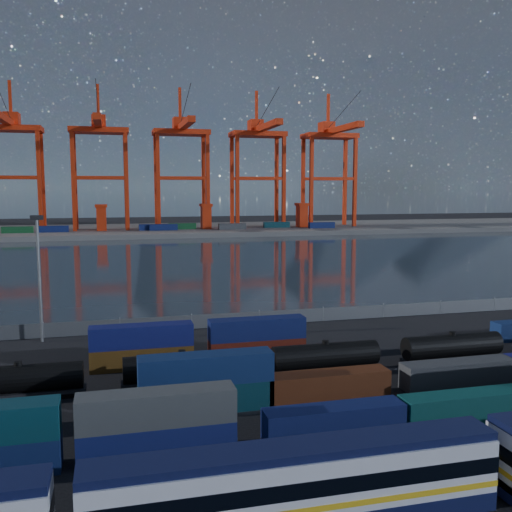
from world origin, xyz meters
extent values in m
plane|color=black|center=(0.00, 0.00, 0.00)|extent=(700.00, 700.00, 0.00)
plane|color=#28313A|center=(0.00, 105.00, 0.01)|extent=(700.00, 700.00, 0.00)
cube|color=#514F4C|center=(0.00, 210.00, 1.00)|extent=(700.00, 70.00, 2.00)
cone|color=#1E2630|center=(-200.00, 1600.00, 260.00)|extent=(1100.00, 1100.00, 520.00)
cone|color=#1E2630|center=(200.00, 1600.00, 230.00)|extent=(1040.00, 1040.00, 460.00)
cone|color=#1E2630|center=(600.00, 1600.00, 190.00)|extent=(960.00, 960.00, 380.00)
cone|color=#1E2630|center=(950.00, 1600.00, 150.00)|extent=(840.00, 840.00, 300.00)
cube|color=silver|center=(-10.56, -21.72, 2.88)|extent=(24.79, 2.97, 3.77)
cube|color=#0E1335|center=(-10.56, -21.72, 5.01)|extent=(24.79, 2.68, 0.50)
cube|color=gold|center=(-10.56, -21.72, 2.08)|extent=(24.82, 3.06, 0.36)
cube|color=black|center=(-10.56, -21.72, 3.27)|extent=(24.82, 3.06, 0.99)
cube|color=black|center=(-1.89, -21.72, 0.35)|extent=(2.97, 1.98, 0.69)
cube|color=navy|center=(-17.80, -10.27, 1.27)|extent=(11.73, 2.38, 2.54)
cube|color=#484C4E|center=(-17.80, -10.27, 3.81)|extent=(11.73, 2.38, 2.54)
cube|color=#0F194E|center=(-3.64, -10.27, 1.27)|extent=(11.73, 2.38, 2.54)
cube|color=#0D4746|center=(8.43, -10.27, 1.27)|extent=(11.73, 2.38, 2.54)
cube|color=#0B2F39|center=(-12.81, -2.31, 1.31)|extent=(12.12, 2.46, 2.63)
cube|color=navy|center=(-12.81, -2.31, 3.94)|extent=(12.12, 2.46, 2.63)
cube|color=#552511|center=(-1.12, -2.31, 1.31)|extent=(12.12, 2.46, 2.63)
cube|color=#3A3C3F|center=(13.06, -2.31, 1.31)|extent=(12.12, 2.46, 2.63)
cube|color=#543510|center=(-17.82, 11.62, 1.23)|extent=(11.38, 2.31, 2.47)
cube|color=navy|center=(-17.82, 11.62, 3.70)|extent=(11.38, 2.31, 2.47)
cube|color=#5C180D|center=(-4.52, 11.62, 1.23)|extent=(11.38, 2.31, 2.47)
cube|color=#101952|center=(-4.52, 11.62, 3.70)|extent=(11.38, 2.31, 2.47)
cylinder|color=black|center=(-29.67, 4.62, 2.08)|extent=(11.75, 2.62, 2.62)
cylinder|color=black|center=(-29.67, 4.62, 3.52)|extent=(0.72, 0.72, 0.45)
cube|color=black|center=(-29.67, 4.62, 0.63)|extent=(12.20, 1.81, 0.36)
cube|color=black|center=(-25.61, 4.62, 0.27)|extent=(2.26, 1.63, 0.54)
cylinder|color=black|center=(-14.17, 4.62, 2.08)|extent=(11.75, 2.62, 2.62)
cylinder|color=black|center=(-14.17, 4.62, 3.52)|extent=(0.72, 0.72, 0.45)
cube|color=black|center=(-14.17, 4.62, 0.63)|extent=(12.20, 1.81, 0.36)
cube|color=black|center=(-18.24, 4.62, 0.27)|extent=(2.26, 1.63, 0.54)
cube|color=black|center=(-10.11, 4.62, 0.27)|extent=(2.26, 1.63, 0.54)
cylinder|color=black|center=(1.33, 4.62, 2.08)|extent=(11.75, 2.62, 2.62)
cylinder|color=black|center=(1.33, 4.62, 3.52)|extent=(0.72, 0.72, 0.45)
cube|color=black|center=(1.33, 4.62, 0.63)|extent=(12.20, 1.81, 0.36)
cube|color=black|center=(-2.74, 4.62, 0.27)|extent=(2.26, 1.63, 0.54)
cube|color=black|center=(5.39, 4.62, 0.27)|extent=(2.26, 1.63, 0.54)
cylinder|color=black|center=(16.83, 4.62, 2.08)|extent=(11.75, 2.62, 2.62)
cylinder|color=black|center=(16.83, 4.62, 3.52)|extent=(0.72, 0.72, 0.45)
cube|color=black|center=(16.83, 4.62, 0.63)|extent=(12.20, 1.81, 0.36)
cube|color=black|center=(12.76, 4.62, 0.27)|extent=(2.26, 1.63, 0.54)
cube|color=black|center=(20.89, 4.62, 0.27)|extent=(2.26, 1.63, 0.54)
cube|color=#595B5E|center=(0.00, 28.00, 1.00)|extent=(160.00, 0.06, 2.00)
cylinder|color=slate|center=(-30.00, 28.00, 1.10)|extent=(0.12, 0.12, 2.20)
cylinder|color=slate|center=(-20.00, 28.00, 1.10)|extent=(0.12, 0.12, 2.20)
cylinder|color=slate|center=(-10.00, 28.00, 1.10)|extent=(0.12, 0.12, 2.20)
cylinder|color=slate|center=(0.00, 28.00, 1.10)|extent=(0.12, 0.12, 2.20)
cylinder|color=slate|center=(10.00, 28.00, 1.10)|extent=(0.12, 0.12, 2.20)
cylinder|color=slate|center=(20.00, 28.00, 1.10)|extent=(0.12, 0.12, 2.20)
cylinder|color=slate|center=(30.00, 28.00, 1.10)|extent=(0.12, 0.12, 2.20)
cylinder|color=slate|center=(40.00, 28.00, 1.10)|extent=(0.12, 0.12, 2.20)
cylinder|color=slate|center=(-30.00, 26.00, 8.00)|extent=(0.36, 0.36, 16.00)
cube|color=black|center=(-30.00, 26.00, 16.30)|extent=(1.60, 0.40, 0.60)
cube|color=red|center=(-49.16, 199.09, 22.18)|extent=(1.58, 1.58, 44.36)
cube|color=red|center=(-49.16, 210.91, 22.18)|extent=(1.58, 1.58, 44.36)
cube|color=red|center=(-60.00, 199.09, 24.40)|extent=(21.69, 1.38, 1.38)
cube|color=red|center=(-60.00, 210.91, 24.40)|extent=(21.69, 1.38, 1.38)
cube|color=red|center=(-60.00, 205.00, 44.36)|extent=(24.64, 13.80, 2.17)
cube|color=red|center=(-60.00, 193.17, 46.33)|extent=(2.96, 47.31, 2.46)
cube|color=red|center=(-60.00, 208.94, 48.79)|extent=(5.91, 7.89, 4.93)
cube|color=red|center=(-60.00, 206.97, 56.19)|extent=(1.18, 1.18, 15.77)
cylinder|color=black|center=(-60.00, 190.81, 53.23)|extent=(0.24, 40.57, 13.38)
cube|color=red|center=(-35.84, 199.09, 22.18)|extent=(1.58, 1.58, 44.36)
cube|color=red|center=(-35.84, 210.91, 22.18)|extent=(1.58, 1.58, 44.36)
cube|color=red|center=(-14.16, 199.09, 22.18)|extent=(1.58, 1.58, 44.36)
cube|color=red|center=(-14.16, 210.91, 22.18)|extent=(1.58, 1.58, 44.36)
cube|color=red|center=(-25.00, 199.09, 24.40)|extent=(21.69, 1.38, 1.38)
cube|color=red|center=(-25.00, 210.91, 24.40)|extent=(21.69, 1.38, 1.38)
cube|color=red|center=(-25.00, 205.00, 44.36)|extent=(24.64, 13.80, 2.17)
cube|color=red|center=(-25.00, 193.17, 46.33)|extent=(2.96, 47.31, 2.46)
cube|color=red|center=(-25.00, 208.94, 48.79)|extent=(5.91, 7.89, 4.93)
cube|color=red|center=(-25.00, 206.97, 56.19)|extent=(1.18, 1.18, 15.77)
cylinder|color=black|center=(-25.00, 190.81, 53.23)|extent=(0.24, 40.57, 13.38)
cube|color=red|center=(-0.84, 199.09, 22.18)|extent=(1.58, 1.58, 44.36)
cube|color=red|center=(-0.84, 210.91, 22.18)|extent=(1.58, 1.58, 44.36)
cube|color=red|center=(20.84, 199.09, 22.18)|extent=(1.58, 1.58, 44.36)
cube|color=red|center=(20.84, 210.91, 22.18)|extent=(1.58, 1.58, 44.36)
cube|color=red|center=(10.00, 199.09, 24.40)|extent=(21.69, 1.38, 1.38)
cube|color=red|center=(10.00, 210.91, 24.40)|extent=(21.69, 1.38, 1.38)
cube|color=red|center=(10.00, 205.00, 44.36)|extent=(24.64, 13.80, 2.17)
cube|color=red|center=(10.00, 193.17, 46.33)|extent=(2.96, 47.31, 2.46)
cube|color=red|center=(10.00, 208.94, 48.79)|extent=(5.91, 7.89, 4.93)
cube|color=red|center=(10.00, 206.97, 56.19)|extent=(1.18, 1.18, 15.77)
cylinder|color=black|center=(10.00, 190.81, 53.23)|extent=(0.24, 40.57, 13.38)
cube|color=red|center=(34.16, 199.09, 22.18)|extent=(1.58, 1.58, 44.36)
cube|color=red|center=(34.16, 210.91, 22.18)|extent=(1.58, 1.58, 44.36)
cube|color=red|center=(55.84, 199.09, 22.18)|extent=(1.58, 1.58, 44.36)
cube|color=red|center=(55.84, 210.91, 22.18)|extent=(1.58, 1.58, 44.36)
cube|color=red|center=(45.00, 199.09, 24.40)|extent=(21.69, 1.38, 1.38)
cube|color=red|center=(45.00, 210.91, 24.40)|extent=(21.69, 1.38, 1.38)
cube|color=red|center=(45.00, 205.00, 44.36)|extent=(24.64, 13.80, 2.17)
cube|color=red|center=(45.00, 193.17, 46.33)|extent=(2.96, 47.31, 2.46)
cube|color=red|center=(45.00, 208.94, 48.79)|extent=(5.91, 7.89, 4.93)
cube|color=red|center=(45.00, 206.97, 56.19)|extent=(1.18, 1.18, 15.77)
cylinder|color=black|center=(45.00, 190.81, 53.23)|extent=(0.24, 40.57, 13.38)
cube|color=red|center=(69.16, 199.09, 22.18)|extent=(1.58, 1.58, 44.36)
cube|color=red|center=(69.16, 210.91, 22.18)|extent=(1.58, 1.58, 44.36)
cube|color=red|center=(90.84, 199.09, 22.18)|extent=(1.58, 1.58, 44.36)
cube|color=red|center=(90.84, 210.91, 22.18)|extent=(1.58, 1.58, 44.36)
cube|color=red|center=(80.00, 199.09, 24.40)|extent=(21.69, 1.38, 1.38)
cube|color=red|center=(80.00, 210.91, 24.40)|extent=(21.69, 1.38, 1.38)
cube|color=red|center=(80.00, 205.00, 44.36)|extent=(24.64, 13.80, 2.17)
cube|color=red|center=(80.00, 193.17, 46.33)|extent=(2.96, 47.31, 2.46)
cube|color=red|center=(80.00, 208.94, 48.79)|extent=(5.91, 7.89, 4.93)
cube|color=red|center=(80.00, 206.97, 56.19)|extent=(1.18, 1.18, 15.77)
cylinder|color=black|center=(80.00, 190.81, 53.23)|extent=(0.24, 40.57, 13.38)
cube|color=navy|center=(0.66, 194.68, 3.30)|extent=(12.00, 2.44, 2.60)
cube|color=navy|center=(71.34, 190.93, 3.30)|extent=(12.00, 2.44, 2.60)
cube|color=navy|center=(-3.64, 196.08, 3.30)|extent=(12.00, 2.44, 2.60)
cube|color=#3F4244|center=(30.38, 192.70, 3.30)|extent=(12.00, 2.44, 2.60)
cube|color=#144C23|center=(-57.75, 194.20, 3.30)|extent=(12.00, 2.44, 2.60)
cube|color=navy|center=(-44.16, 195.53, 3.30)|extent=(12.00, 2.44, 2.60)
cube|color=#144C23|center=(9.34, 199.48, 3.30)|extent=(12.00, 2.44, 2.60)
cube|color=#0C3842|center=(52.41, 198.83, 3.30)|extent=(12.00, 2.44, 2.60)
cube|color=red|center=(-25.00, 200.00, 7.00)|extent=(4.00, 6.00, 10.00)
cube|color=red|center=(-25.00, 200.00, 12.50)|extent=(5.00, 7.00, 1.20)
cube|color=red|center=(20.00, 200.00, 7.00)|extent=(4.00, 6.00, 10.00)
cube|color=red|center=(20.00, 200.00, 12.50)|extent=(5.00, 7.00, 1.20)
cube|color=red|center=(65.00, 200.00, 7.00)|extent=(4.00, 6.00, 10.00)
cube|color=red|center=(65.00, 200.00, 12.50)|extent=(5.00, 7.00, 1.20)
camera|label=1|loc=(-20.64, -51.62, 20.08)|focal=40.00mm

